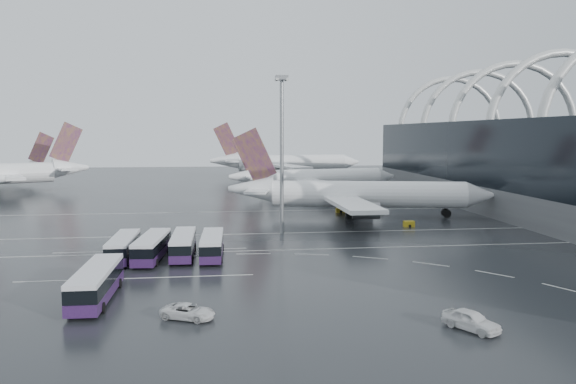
{
  "coord_description": "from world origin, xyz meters",
  "views": [
    {
      "loc": [
        -14.13,
        -83.25,
        17.26
      ],
      "look_at": [
        -1.96,
        13.57,
        7.0
      ],
      "focal_mm": 35.0,
      "sensor_mm": 36.0,
      "label": 1
    }
  ],
  "objects": [
    {
      "name": "bus_row_near_a",
      "position": [
        -27.16,
        -5.14,
        1.72
      ],
      "size": [
        3.13,
        12.75,
        3.14
      ],
      "rotation": [
        0.0,
        0.0,
        1.56
      ],
      "color": "#2C143F",
      "rests_on": "ground"
    },
    {
      "name": "floodlight_mast",
      "position": [
        -3.26,
        11.88,
        16.92
      ],
      "size": [
        2.06,
        2.06,
        26.9
      ],
      "color": "gray",
      "rests_on": "ground"
    },
    {
      "name": "bus_row_near_c",
      "position": [
        -19.08,
        -4.55,
        1.75
      ],
      "size": [
        3.21,
        13.0,
        3.19
      ],
      "rotation": [
        0.0,
        0.0,
        1.56
      ],
      "color": "#2C143F",
      "rests_on": "ground"
    },
    {
      "name": "van_curve_b",
      "position": [
        7.82,
        -37.84,
        0.9
      ],
      "size": [
        4.49,
        5.6,
        1.79
      ],
      "primitive_type": "imported",
      "rotation": [
        0.0,
        0.0,
        0.53
      ],
      "color": "white",
      "rests_on": "ground"
    },
    {
      "name": "bus_row_near_b",
      "position": [
        -23.23,
        -5.86,
        1.79
      ],
      "size": [
        4.17,
        13.43,
        3.25
      ],
      "rotation": [
        0.0,
        0.0,
        1.48
      ],
      "color": "#2C143F",
      "rests_on": "ground"
    },
    {
      "name": "lane_marking_near",
      "position": [
        0.0,
        -2.0,
        0.01
      ],
      "size": [
        120.0,
        0.25,
        0.01
      ],
      "primitive_type": "cube",
      "color": "silver",
      "rests_on": "ground"
    },
    {
      "name": "bus_row_near_d",
      "position": [
        -15.06,
        -5.34,
        1.72
      ],
      "size": [
        3.34,
        12.78,
        3.13
      ],
      "rotation": [
        0.0,
        0.0,
        1.54
      ],
      "color": "#2C143F",
      "rests_on": "ground"
    },
    {
      "name": "airliner_gate_c",
      "position": [
        11.86,
        137.42,
        5.37
      ],
      "size": [
        60.29,
        55.46,
        21.47
      ],
      "rotation": [
        0.0,
        0.0,
        0.08
      ],
      "color": "white",
      "rests_on": "ground"
    },
    {
      "name": "airliner_gate_b",
      "position": [
        12.54,
        73.95,
        4.35
      ],
      "size": [
        49.95,
        44.36,
        17.37
      ],
      "rotation": [
        0.0,
        0.0,
        0.17
      ],
      "color": "white",
      "rests_on": "ground"
    },
    {
      "name": "lane_marking_mid",
      "position": [
        0.0,
        12.0,
        0.01
      ],
      "size": [
        120.0,
        0.25,
        0.01
      ],
      "primitive_type": "cube",
      "color": "silver",
      "rests_on": "ground"
    },
    {
      "name": "bus_row_far_b",
      "position": [
        -26.76,
        -24.5,
        1.88
      ],
      "size": [
        3.44,
        13.93,
        3.42
      ],
      "rotation": [
        0.0,
        0.0,
        1.56
      ],
      "color": "#2C143F",
      "rests_on": "ground"
    },
    {
      "name": "bus_bay_line_south",
      "position": [
        -24.0,
        -16.0,
        0.01
      ],
      "size": [
        28.0,
        0.25,
        0.01
      ],
      "primitive_type": "cube",
      "color": "silver",
      "rests_on": "ground"
    },
    {
      "name": "lane_marking_far",
      "position": [
        0.0,
        40.0,
        0.01
      ],
      "size": [
        120.0,
        0.25,
        0.01
      ],
      "primitive_type": "cube",
      "color": "silver",
      "rests_on": "ground"
    },
    {
      "name": "ground",
      "position": [
        0.0,
        0.0,
        0.0
      ],
      "size": [
        420.0,
        420.0,
        0.0
      ],
      "primitive_type": "plane",
      "color": "black",
      "rests_on": "ground"
    },
    {
      "name": "gse_cart_belly_e",
      "position": [
        12.37,
        35.72,
        0.53
      ],
      "size": [
        1.95,
        1.15,
        1.07
      ],
      "primitive_type": "cube",
      "color": "#B69918",
      "rests_on": "ground"
    },
    {
      "name": "airliner_main",
      "position": [
        13.73,
        28.64,
        4.61
      ],
      "size": [
        54.16,
        46.8,
        18.42
      ],
      "rotation": [
        0.0,
        0.0,
        -0.2
      ],
      "color": "white",
      "rests_on": "ground"
    },
    {
      "name": "jet_remote_mid",
      "position": [
        -75.49,
        90.72,
        5.37
      ],
      "size": [
        45.52,
        37.19,
        20.81
      ],
      "rotation": [
        0.0,
        0.0,
        3.58
      ],
      "color": "white",
      "rests_on": "ground"
    },
    {
      "name": "bus_bay_line_north",
      "position": [
        -24.0,
        0.0,
        0.01
      ],
      "size": [
        28.0,
        0.25,
        0.01
      ],
      "primitive_type": "cube",
      "color": "silver",
      "rests_on": "ground"
    },
    {
      "name": "gse_cart_belly_b",
      "position": [
        20.45,
        34.17,
        0.53
      ],
      "size": [
        1.93,
        1.14,
        1.05
      ],
      "primitive_type": "cube",
      "color": "slate",
      "rests_on": "ground"
    },
    {
      "name": "gse_cart_belly_a",
      "position": [
        20.88,
        15.75,
        0.53
      ],
      "size": [
        1.96,
        1.16,
        1.07
      ],
      "primitive_type": "cube",
      "color": "#B69918",
      "rests_on": "ground"
    },
    {
      "name": "van_curve_a",
      "position": [
        -17.05,
        -31.7,
        0.71
      ],
      "size": [
        5.61,
        4.23,
        1.42
      ],
      "primitive_type": "imported",
      "rotation": [
        0.0,
        0.0,
        1.15
      ],
      "color": "white",
      "rests_on": "ground"
    }
  ]
}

